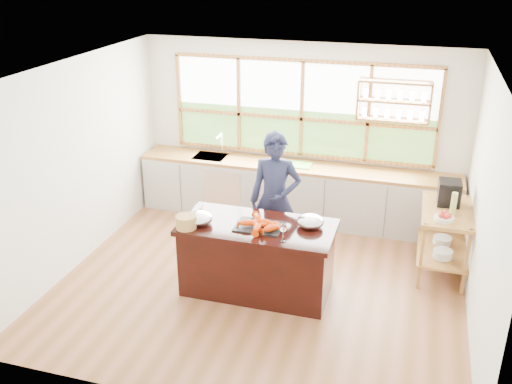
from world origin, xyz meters
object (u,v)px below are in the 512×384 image
at_px(wicker_basket, 186,222).
at_px(espresso_machine, 449,193).
at_px(cook, 275,200).
at_px(island, 257,258).

bearing_deg(wicker_basket, espresso_machine, 27.96).
bearing_deg(cook, island, -99.12).
height_order(cook, wicker_basket, cook).
xyz_separation_m(island, espresso_machine, (2.19, 1.28, 0.60)).
height_order(espresso_machine, wicker_basket, espresso_machine).
distance_m(espresso_machine, wicker_basket, 3.37).
relative_size(island, cook, 1.01).
distance_m(island, espresso_machine, 2.61).
relative_size(cook, wicker_basket, 7.49).
bearing_deg(island, espresso_machine, 30.25).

